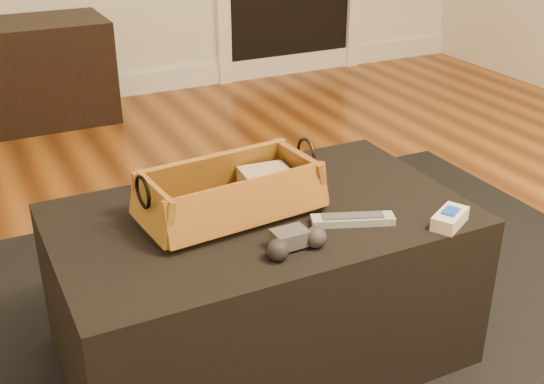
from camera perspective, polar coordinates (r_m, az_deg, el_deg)
name	(u,v)px	position (r m, az deg, el deg)	size (l,w,h in m)	color
baseboard	(83,91)	(3.97, -15.54, 8.13)	(5.00, 0.04, 0.12)	white
area_rug	(270,363)	(1.86, -0.14, -14.13)	(2.60, 2.00, 0.01)	black
ottoman	(262,285)	(1.77, -0.88, -7.80)	(1.00, 0.60, 0.42)	black
tv_remote	(226,209)	(1.62, -3.88, -1.42)	(0.23, 0.05, 0.02)	black
cloth_bundle	(265,181)	(1.71, -0.63, 0.94)	(0.12, 0.08, 0.07)	tan
wicker_basket	(230,195)	(1.63, -3.50, -0.26)	(0.46, 0.27, 0.15)	#A26D24
game_controller	(294,241)	(1.49, 1.88, -4.14)	(0.15, 0.09, 0.05)	#3C3C3F
silver_remote	(353,219)	(1.62, 6.77, -2.29)	(0.20, 0.11, 0.02)	#AFB2B7
cream_gadget	(450,218)	(1.65, 14.66, -2.15)	(0.12, 0.10, 0.04)	silver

